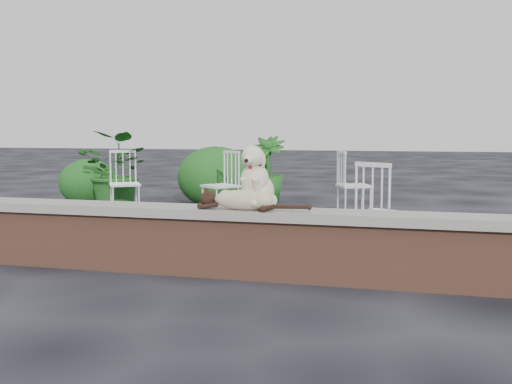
% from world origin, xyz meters
% --- Properties ---
extents(ground, '(60.00, 60.00, 0.00)m').
position_xyz_m(ground, '(0.00, 0.00, 0.00)').
color(ground, black).
rests_on(ground, ground).
extents(brick_wall, '(6.00, 0.30, 0.50)m').
position_xyz_m(brick_wall, '(0.00, 0.00, 0.25)').
color(brick_wall, brown).
rests_on(brick_wall, ground).
extents(capstone, '(6.20, 0.40, 0.08)m').
position_xyz_m(capstone, '(0.00, 0.00, 0.54)').
color(capstone, slate).
rests_on(capstone, brick_wall).
extents(dog, '(0.40, 0.50, 0.54)m').
position_xyz_m(dog, '(0.27, 0.06, 0.85)').
color(dog, beige).
rests_on(dog, capstone).
extents(cat, '(1.14, 0.38, 0.19)m').
position_xyz_m(cat, '(0.19, -0.09, 0.67)').
color(cat, tan).
rests_on(cat, capstone).
extents(chair_c, '(0.77, 0.77, 0.94)m').
position_xyz_m(chair_c, '(1.27, 0.90, 0.47)').
color(chair_c, white).
rests_on(chair_c, ground).
extents(chair_a, '(0.77, 0.77, 0.94)m').
position_xyz_m(chair_a, '(-2.48, 3.01, 0.47)').
color(chair_a, white).
rests_on(chair_a, ground).
extents(chair_b, '(0.79, 0.79, 0.94)m').
position_xyz_m(chair_b, '(-1.06, 3.12, 0.47)').
color(chair_b, white).
rests_on(chair_b, ground).
extents(chair_e, '(0.74, 0.74, 0.94)m').
position_xyz_m(chair_e, '(0.74, 3.63, 0.47)').
color(chair_e, white).
rests_on(chair_e, ground).
extents(potted_plant_a, '(1.18, 1.05, 1.22)m').
position_xyz_m(potted_plant_a, '(-2.81, 3.46, 0.61)').
color(potted_plant_a, '#175017').
rests_on(potted_plant_a, ground).
extents(potted_plant_b, '(0.69, 0.69, 1.12)m').
position_xyz_m(potted_plant_b, '(-0.88, 5.11, 0.56)').
color(potted_plant_b, '#175017').
rests_on(potted_plant_b, ground).
extents(shrubbery, '(3.29, 1.72, 1.02)m').
position_xyz_m(shrubbery, '(-2.03, 4.53, 0.41)').
color(shrubbery, '#175017').
rests_on(shrubbery, ground).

